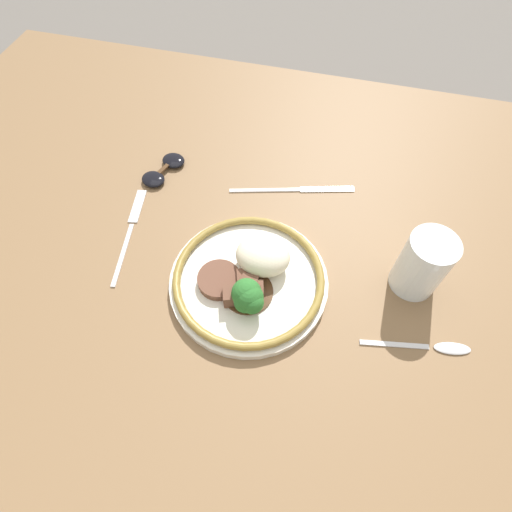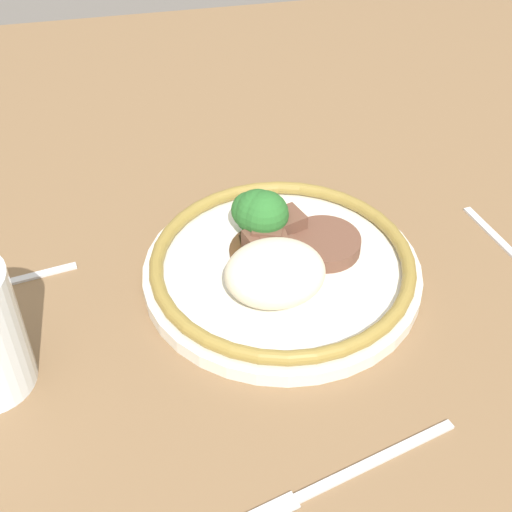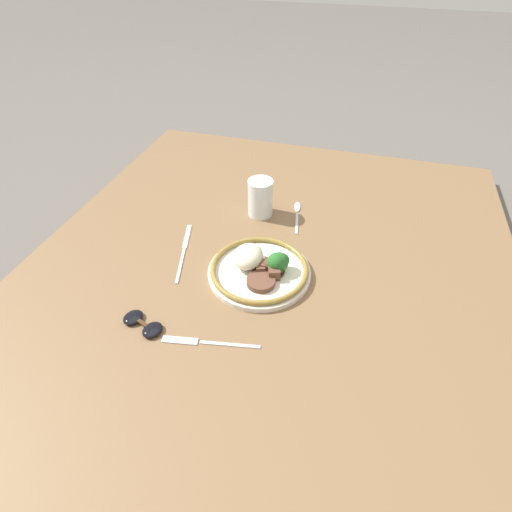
{
  "view_description": "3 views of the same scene",
  "coord_description": "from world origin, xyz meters",
  "px_view_note": "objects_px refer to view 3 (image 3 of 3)",
  "views": [
    {
      "loc": [
        0.1,
        -0.26,
        0.58
      ],
      "look_at": [
        0.02,
        0.04,
        0.09
      ],
      "focal_mm": 28.0,
      "sensor_mm": 36.0,
      "label": 1
    },
    {
      "loc": [
        0.13,
        0.45,
        0.47
      ],
      "look_at": [
        0.05,
        0.03,
        0.1
      ],
      "focal_mm": 50.0,
      "sensor_mm": 36.0,
      "label": 2
    },
    {
      "loc": [
        -0.63,
        -0.16,
        0.68
      ],
      "look_at": [
        0.03,
        0.03,
        0.09
      ],
      "focal_mm": 28.0,
      "sensor_mm": 36.0,
      "label": 3
    }
  ],
  "objects_px": {
    "plate": "(260,268)",
    "juice_glass": "(260,200)",
    "knife": "(184,250)",
    "spoon": "(297,211)",
    "sunglasses": "(143,324)",
    "fork": "(201,342)"
  },
  "relations": [
    {
      "from": "plate",
      "to": "fork",
      "type": "relative_size",
      "value": 1.23
    },
    {
      "from": "juice_glass",
      "to": "fork",
      "type": "relative_size",
      "value": 0.54
    },
    {
      "from": "plate",
      "to": "fork",
      "type": "xyz_separation_m",
      "value": [
        -0.22,
        0.06,
        -0.02
      ]
    },
    {
      "from": "plate",
      "to": "juice_glass",
      "type": "xyz_separation_m",
      "value": [
        0.24,
        0.07,
        0.03
      ]
    },
    {
      "from": "plate",
      "to": "fork",
      "type": "height_order",
      "value": "plate"
    },
    {
      "from": "fork",
      "to": "spoon",
      "type": "bearing_deg",
      "value": -110.41
    },
    {
      "from": "spoon",
      "to": "sunglasses",
      "type": "bearing_deg",
      "value": 145.74
    },
    {
      "from": "fork",
      "to": "spoon",
      "type": "distance_m",
      "value": 0.5
    },
    {
      "from": "fork",
      "to": "sunglasses",
      "type": "relative_size",
      "value": 1.88
    },
    {
      "from": "plate",
      "to": "knife",
      "type": "height_order",
      "value": "plate"
    },
    {
      "from": "juice_glass",
      "to": "sunglasses",
      "type": "bearing_deg",
      "value": 164.86
    },
    {
      "from": "knife",
      "to": "sunglasses",
      "type": "distance_m",
      "value": 0.24
    },
    {
      "from": "knife",
      "to": "spoon",
      "type": "bearing_deg",
      "value": -59.51
    },
    {
      "from": "fork",
      "to": "spoon",
      "type": "relative_size",
      "value": 1.27
    },
    {
      "from": "plate",
      "to": "sunglasses",
      "type": "bearing_deg",
      "value": 138.6
    },
    {
      "from": "plate",
      "to": "knife",
      "type": "distance_m",
      "value": 0.21
    },
    {
      "from": "plate",
      "to": "spoon",
      "type": "xyz_separation_m",
      "value": [
        0.28,
        -0.03,
        -0.02
      ]
    },
    {
      "from": "juice_glass",
      "to": "sunglasses",
      "type": "distance_m",
      "value": 0.47
    },
    {
      "from": "spoon",
      "to": "sunglasses",
      "type": "relative_size",
      "value": 1.48
    },
    {
      "from": "sunglasses",
      "to": "fork",
      "type": "bearing_deg",
      "value": -73.9
    },
    {
      "from": "plate",
      "to": "sunglasses",
      "type": "xyz_separation_m",
      "value": [
        -0.21,
        0.19,
        -0.01
      ]
    },
    {
      "from": "spoon",
      "to": "juice_glass",
      "type": "bearing_deg",
      "value": 102.53
    }
  ]
}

